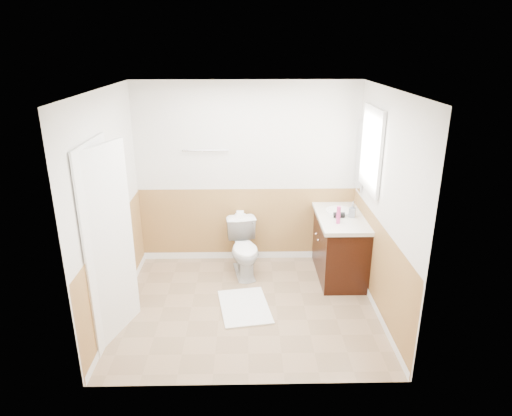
{
  "coord_description": "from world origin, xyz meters",
  "views": [
    {
      "loc": [
        -0.0,
        -4.62,
        2.94
      ],
      "look_at": [
        0.1,
        0.25,
        1.15
      ],
      "focal_mm": 31.66,
      "sensor_mm": 36.0,
      "label": 1
    }
  ],
  "objects_px": {
    "bath_mat": "(245,307)",
    "lotion_bottle": "(338,215)",
    "vanity_cabinet": "(339,247)",
    "soap_dispenser": "(352,210)",
    "toilet": "(244,249)"
  },
  "relations": [
    {
      "from": "bath_mat",
      "to": "lotion_bottle",
      "type": "distance_m",
      "value": 1.58
    },
    {
      "from": "vanity_cabinet",
      "to": "soap_dispenser",
      "type": "distance_m",
      "value": 0.55
    },
    {
      "from": "bath_mat",
      "to": "vanity_cabinet",
      "type": "relative_size",
      "value": 0.73
    },
    {
      "from": "bath_mat",
      "to": "lotion_bottle",
      "type": "relative_size",
      "value": 3.64
    },
    {
      "from": "lotion_bottle",
      "to": "soap_dispenser",
      "type": "distance_m",
      "value": 0.31
    },
    {
      "from": "bath_mat",
      "to": "vanity_cabinet",
      "type": "height_order",
      "value": "vanity_cabinet"
    },
    {
      "from": "vanity_cabinet",
      "to": "lotion_bottle",
      "type": "relative_size",
      "value": 5.0
    },
    {
      "from": "bath_mat",
      "to": "soap_dispenser",
      "type": "height_order",
      "value": "soap_dispenser"
    },
    {
      "from": "toilet",
      "to": "vanity_cabinet",
      "type": "relative_size",
      "value": 0.65
    },
    {
      "from": "bath_mat",
      "to": "soap_dispenser",
      "type": "bearing_deg",
      "value": 28.22
    },
    {
      "from": "bath_mat",
      "to": "vanity_cabinet",
      "type": "distance_m",
      "value": 1.53
    },
    {
      "from": "bath_mat",
      "to": "vanity_cabinet",
      "type": "xyz_separation_m",
      "value": [
        1.25,
        0.79,
        0.39
      ]
    },
    {
      "from": "bath_mat",
      "to": "soap_dispenser",
      "type": "relative_size",
      "value": 4.5
    },
    {
      "from": "toilet",
      "to": "soap_dispenser",
      "type": "xyz_separation_m",
      "value": [
        1.37,
        -0.11,
        0.58
      ]
    },
    {
      "from": "bath_mat",
      "to": "lotion_bottle",
      "type": "bearing_deg",
      "value": 24.36
    }
  ]
}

